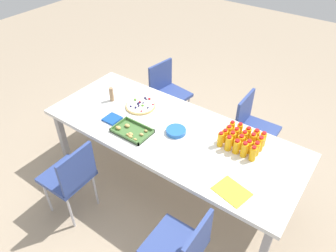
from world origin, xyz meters
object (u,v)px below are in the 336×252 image
at_px(juice_bottle_12, 241,142).
at_px(snack_tray, 131,131).
at_px(juice_bottle_8, 236,134).
at_px(chair_near_left, 252,125).
at_px(chair_near_right, 167,90).
at_px(juice_bottle_14, 225,136).
at_px(juice_bottle_15, 253,154).
at_px(juice_bottle_10, 256,149).
at_px(fruit_pizza, 141,106).
at_px(juice_bottle_4, 232,127).
at_px(chair_far_left, 182,247).
at_px(plate_stack, 176,131).
at_px(juice_bottle_19, 220,139).
at_px(juice_bottle_6, 252,141).
at_px(juice_bottle_11, 248,146).
at_px(chair_far_right, 71,175).
at_px(cardboard_tube, 112,94).
at_px(paper_folder, 232,191).
at_px(party_table, 171,135).
at_px(juice_bottle_1, 256,136).
at_px(juice_bottle_3, 239,130).
at_px(juice_bottle_16, 244,150).
at_px(juice_bottle_2, 248,134).
at_px(juice_bottle_7, 244,138).
at_px(juice_bottle_13, 232,138).
at_px(juice_bottle_18, 228,143).
at_px(juice_bottle_9, 229,132).
at_px(juice_bottle_5, 260,144).
at_px(napkin_stack, 112,119).
at_px(juice_bottle_0, 263,139).

distance_m(juice_bottle_12, snack_tray, 1.00).
bearing_deg(juice_bottle_8, chair_near_left, -85.23).
distance_m(chair_near_right, juice_bottle_14, 1.37).
height_order(juice_bottle_15, snack_tray, juice_bottle_15).
distance_m(juice_bottle_10, snack_tray, 1.14).
relative_size(juice_bottle_8, fruit_pizza, 0.45).
bearing_deg(juice_bottle_4, chair_far_left, 100.39).
bearing_deg(plate_stack, juice_bottle_19, -167.95).
xyz_separation_m(juice_bottle_6, juice_bottle_11, (-0.00, 0.08, -0.01)).
xyz_separation_m(juice_bottle_4, juice_bottle_12, (-0.16, 0.15, 0.01)).
distance_m(chair_far_right, cardboard_tube, 0.97).
bearing_deg(paper_folder, party_table, -22.28).
distance_m(juice_bottle_1, juice_bottle_3, 0.16).
bearing_deg(fruit_pizza, chair_near_left, -145.63).
height_order(chair_near_left, juice_bottle_10, juice_bottle_10).
bearing_deg(fruit_pizza, juice_bottle_10, -178.92).
relative_size(juice_bottle_12, fruit_pizza, 0.46).
bearing_deg(juice_bottle_12, juice_bottle_16, 131.76).
relative_size(juice_bottle_2, juice_bottle_12, 0.91).
bearing_deg(paper_folder, juice_bottle_15, -86.93).
bearing_deg(juice_bottle_11, chair_near_right, -27.12).
xyz_separation_m(juice_bottle_6, juice_bottle_10, (-0.07, 0.07, -0.00)).
height_order(juice_bottle_2, juice_bottle_7, juice_bottle_7).
bearing_deg(chair_far_left, plate_stack, 35.98).
distance_m(juice_bottle_3, juice_bottle_14, 0.16).
xyz_separation_m(juice_bottle_6, paper_folder, (-0.09, 0.56, -0.07)).
bearing_deg(juice_bottle_13, chair_far_left, 97.60).
distance_m(chair_near_left, juice_bottle_13, 0.72).
height_order(juice_bottle_16, juice_bottle_18, same).
xyz_separation_m(chair_near_left, juice_bottle_15, (-0.28, 0.73, 0.29)).
bearing_deg(juice_bottle_9, fruit_pizza, 5.17).
distance_m(chair_far_left, cardboard_tube, 1.75).
bearing_deg(juice_bottle_10, juice_bottle_2, -46.07).
height_order(party_table, juice_bottle_10, juice_bottle_10).
bearing_deg(juice_bottle_10, juice_bottle_5, -91.43).
bearing_deg(juice_bottle_7, juice_bottle_18, 62.39).
relative_size(juice_bottle_5, juice_bottle_9, 1.09).
distance_m(juice_bottle_14, napkin_stack, 1.11).
bearing_deg(juice_bottle_14, juice_bottle_11, 178.56).
bearing_deg(juice_bottle_18, juice_bottle_13, -86.79).
distance_m(chair_near_right, juice_bottle_18, 1.48).
distance_m(chair_far_left, juice_bottle_1, 1.17).
xyz_separation_m(juice_bottle_4, juice_bottle_13, (-0.08, 0.15, 0.01)).
xyz_separation_m(chair_near_right, snack_tray, (-0.38, 1.09, 0.24)).
relative_size(juice_bottle_13, napkin_stack, 0.96).
bearing_deg(juice_bottle_8, juice_bottle_12, 138.77).
xyz_separation_m(juice_bottle_0, juice_bottle_3, (0.22, 0.01, 0.00)).
xyz_separation_m(plate_stack, cardboard_tube, (0.86, -0.05, 0.06)).
relative_size(chair_far_left, juice_bottle_16, 5.50).
bearing_deg(juice_bottle_2, chair_far_right, 44.55).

